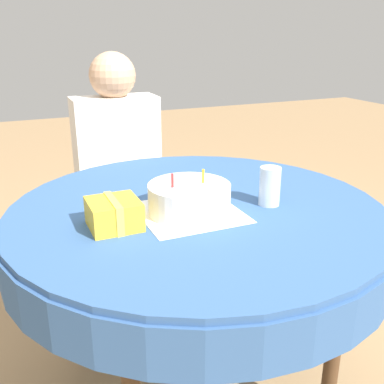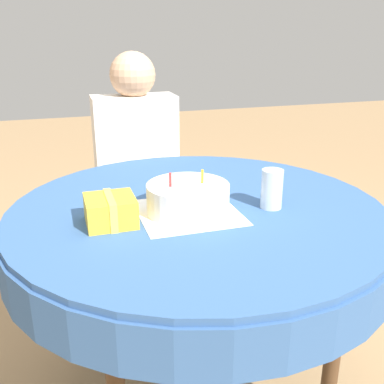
{
  "view_description": "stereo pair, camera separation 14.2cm",
  "coord_description": "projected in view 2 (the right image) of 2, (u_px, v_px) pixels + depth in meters",
  "views": [
    {
      "loc": [
        -0.55,
        -1.24,
        1.3
      ],
      "look_at": [
        -0.02,
        -0.01,
        0.82
      ],
      "focal_mm": 42.0,
      "sensor_mm": 36.0,
      "label": 1
    },
    {
      "loc": [
        -0.42,
        -1.28,
        1.3
      ],
      "look_at": [
        -0.02,
        -0.01,
        0.82
      ],
      "focal_mm": 42.0,
      "sensor_mm": 36.0,
      "label": 2
    }
  ],
  "objects": [
    {
      "name": "dining_table",
      "position": [
        197.0,
        231.0,
        1.49
      ],
      "size": [
        1.23,
        1.23,
        0.76
      ],
      "color": "#335689",
      "rests_on": "ground_plane"
    },
    {
      "name": "chair",
      "position": [
        136.0,
        190.0,
        2.4
      ],
      "size": [
        0.39,
        0.39,
        0.91
      ],
      "rotation": [
        0.0,
        0.0,
        -0.01
      ],
      "color": "brown",
      "rests_on": "ground_plane"
    },
    {
      "name": "person",
      "position": [
        136.0,
        150.0,
        2.24
      ],
      "size": [
        0.41,
        0.3,
        1.21
      ],
      "rotation": [
        0.0,
        0.0,
        -0.01
      ],
      "color": "tan",
      "rests_on": "ground_plane"
    },
    {
      "name": "napkin",
      "position": [
        188.0,
        212.0,
        1.4
      ],
      "size": [
        0.31,
        0.31,
        0.0
      ],
      "color": "white",
      "rests_on": "dining_table"
    },
    {
      "name": "birthday_cake",
      "position": [
        188.0,
        198.0,
        1.39
      ],
      "size": [
        0.26,
        0.26,
        0.13
      ],
      "color": "white",
      "rests_on": "dining_table"
    },
    {
      "name": "drinking_glass",
      "position": [
        272.0,
        189.0,
        1.42
      ],
      "size": [
        0.07,
        0.07,
        0.13
      ],
      "color": "silver",
      "rests_on": "dining_table"
    },
    {
      "name": "gift_box",
      "position": [
        110.0,
        211.0,
        1.31
      ],
      "size": [
        0.14,
        0.15,
        0.09
      ],
      "color": "gold",
      "rests_on": "dining_table"
    }
  ]
}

